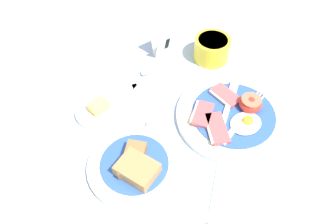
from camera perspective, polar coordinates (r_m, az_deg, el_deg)
ground_plane at (r=0.71m, az=4.78°, el=-3.93°), size 3.00×3.00×0.00m
breakfast_plate at (r=0.74m, az=11.38°, el=-0.48°), size 0.26×0.26×0.04m
bread_plate at (r=0.66m, az=-5.76°, el=-9.25°), size 0.19×0.19×0.04m
sugar_cup at (r=0.86m, az=7.67°, el=10.96°), size 0.09×0.09×0.06m
butter_dish at (r=0.76m, az=-11.85°, el=0.41°), size 0.11×0.11×0.03m
number_card at (r=0.86m, az=-0.69°, el=12.12°), size 0.06×0.05×0.07m
teaspoon_near_cup at (r=0.83m, az=-4.25°, el=6.69°), size 0.18×0.11×0.01m
teaspoon_stray at (r=0.72m, az=-3.19°, el=-2.01°), size 0.06×0.19×0.01m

